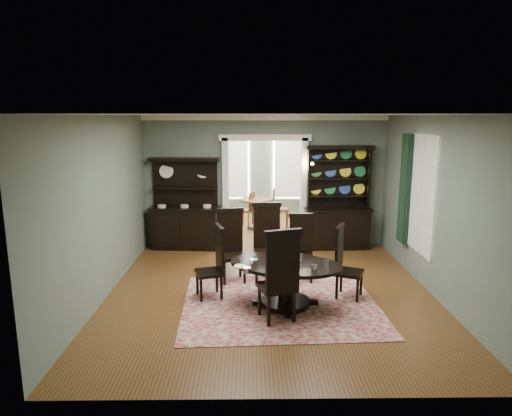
{
  "coord_description": "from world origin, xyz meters",
  "views": [
    {
      "loc": [
        -0.34,
        -7.38,
        2.98
      ],
      "look_at": [
        -0.23,
        0.6,
        1.36
      ],
      "focal_mm": 32.0,
      "sensor_mm": 36.0,
      "label": 1
    }
  ],
  "objects": [
    {
      "name": "parlor_chair_right",
      "position": [
        0.43,
        4.69,
        0.57
      ],
      "size": [
        0.47,
        0.45,
        1.06
      ],
      "rotation": [
        0.0,
        0.0,
        -1.72
      ],
      "color": "brown",
      "rests_on": "parlor_floor"
    },
    {
      "name": "room",
      "position": [
        0.0,
        0.04,
        1.58
      ],
      "size": [
        5.51,
        6.01,
        3.01
      ],
      "color": "brown",
      "rests_on": "ground"
    },
    {
      "name": "chair_end_right",
      "position": [
        1.21,
        -0.18,
        0.64
      ],
      "size": [
        0.57,
        0.58,
        1.22
      ],
      "rotation": [
        0.0,
        0.0,
        -1.98
      ],
      "color": "black",
      "rests_on": "rug"
    },
    {
      "name": "centerpiece",
      "position": [
        0.2,
        -0.56,
        0.78
      ],
      "size": [
        1.48,
        0.95,
        0.24
      ],
      "color": "white",
      "rests_on": "dining_table"
    },
    {
      "name": "chair_end_left",
      "position": [
        -0.92,
        -0.16,
        0.64
      ],
      "size": [
        0.54,
        0.55,
        1.22
      ],
      "rotation": [
        0.0,
        0.0,
        1.87
      ],
      "color": "black",
      "rests_on": "rug"
    },
    {
      "name": "parlor_chair_left",
      "position": [
        -0.4,
        4.71,
        0.52
      ],
      "size": [
        0.46,
        0.45,
        0.97
      ],
      "rotation": [
        0.0,
        0.0,
        1.16
      ],
      "color": "brown",
      "rests_on": "parlor_floor"
    },
    {
      "name": "chair_far_mid",
      "position": [
        -0.03,
        0.81,
        0.74
      ],
      "size": [
        0.54,
        0.49,
        1.41
      ],
      "rotation": [
        0.0,
        0.0,
        3.14
      ],
      "color": "black",
      "rests_on": "rug"
    },
    {
      "name": "parlor",
      "position": [
        0.0,
        5.53,
        1.52
      ],
      "size": [
        3.51,
        3.5,
        3.01
      ],
      "color": "brown",
      "rests_on": "ground"
    },
    {
      "name": "right_window",
      "position": [
        2.69,
        0.93,
        1.6
      ],
      "size": [
        0.15,
        1.47,
        2.12
      ],
      "color": "white",
      "rests_on": "wall_right"
    },
    {
      "name": "sideboard",
      "position": [
        -1.82,
        2.76,
        0.72
      ],
      "size": [
        1.6,
        0.66,
        2.07
      ],
      "rotation": [
        0.0,
        0.0,
        -0.07
      ],
      "color": "black",
      "rests_on": "floor"
    },
    {
      "name": "doorway_trim",
      "position": [
        0.0,
        3.0,
        1.62
      ],
      "size": [
        2.08,
        0.25,
        2.57
      ],
      "color": "white",
      "rests_on": "floor"
    },
    {
      "name": "welsh_dresser",
      "position": [
        1.65,
        2.75,
        0.85
      ],
      "size": [
        1.52,
        0.6,
        2.34
      ],
      "rotation": [
        0.0,
        0.0,
        0.03
      ],
      "color": "black",
      "rests_on": "floor"
    },
    {
      "name": "chair_near",
      "position": [
        0.09,
        -1.15,
        0.75
      ],
      "size": [
        0.66,
        0.64,
        1.43
      ],
      "rotation": [
        0.0,
        0.0,
        0.32
      ],
      "color": "black",
      "rests_on": "rug"
    },
    {
      "name": "wall_sconce",
      "position": [
        0.95,
        2.85,
        1.89
      ],
      "size": [
        0.27,
        0.21,
        0.21
      ],
      "color": "gold",
      "rests_on": "back_wall_right"
    },
    {
      "name": "chair_far_right",
      "position": [
        0.6,
        0.69,
        0.65
      ],
      "size": [
        0.47,
        0.44,
        1.23
      ],
      "rotation": [
        0.0,
        0.0,
        3.12
      ],
      "color": "black",
      "rests_on": "rug"
    },
    {
      "name": "parlor_table",
      "position": [
        -0.18,
        4.6,
        0.52
      ],
      "size": [
        0.86,
        0.86,
        0.79
      ],
      "color": "brown",
      "rests_on": "parlor_floor"
    },
    {
      "name": "chair_far_left",
      "position": [
        -0.69,
        0.67,
        0.7
      ],
      "size": [
        0.59,
        0.57,
        1.33
      ],
      "rotation": [
        0.0,
        0.0,
        3.38
      ],
      "color": "black",
      "rests_on": "rug"
    },
    {
      "name": "dining_table",
      "position": [
        0.22,
        -0.53,
        0.49
      ],
      "size": [
        2.08,
        2.08,
        0.71
      ],
      "rotation": [
        0.0,
        0.0,
        -0.3
      ],
      "color": "black",
      "rests_on": "rug"
    },
    {
      "name": "rug",
      "position": [
        0.15,
        -0.52,
        0.01
      ],
      "size": [
        3.21,
        2.78,
        0.01
      ],
      "primitive_type": "cube",
      "rotation": [
        0.0,
        0.0,
        0.04
      ],
      "color": "maroon",
      "rests_on": "floor"
    }
  ]
}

